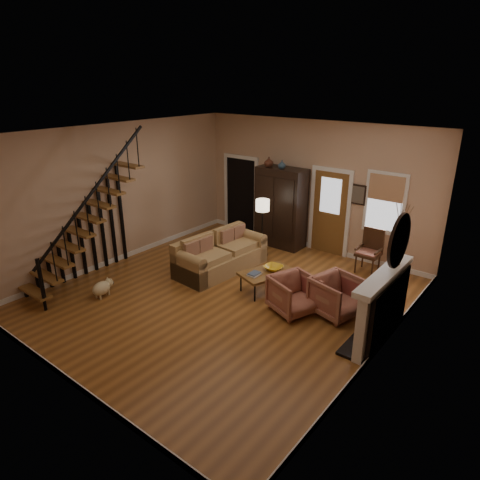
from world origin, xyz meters
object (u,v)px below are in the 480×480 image
Objects in this scene: sofa at (221,254)px; coffee_table at (267,281)px; side_chair at (369,252)px; floor_lamp at (262,228)px; armchair_right at (337,296)px; armoire at (281,207)px; armchair_left at (294,294)px.

coffee_table is (1.43, -0.17, -0.20)m from sofa.
side_chair is (2.74, 2.02, 0.09)m from sofa.
floor_lamp is (-1.18, 1.46, 0.52)m from coffee_table.
side_chair reaches higher than armchair_right.
floor_lamp is at bearing -85.98° from armoire.
sofa is 2.66× the size of armchair_right.
coffee_table is at bearing -62.44° from armoire.
side_chair is at bearing 12.42° from armchair_left.
side_chair is (1.30, 2.19, 0.29)m from coffee_table.
armchair_left is at bearing -41.92° from floor_lamp.
armoire reaches higher than armchair_left.
armchair_left is 2.63m from side_chair.
side_chair reaches higher than sofa.
armchair_left is at bearing 135.84° from armchair_right.
sofa is 2.76× the size of armchair_left.
armoire is 0.94× the size of sofa.
floor_lamp reaches higher than sofa.
armchair_right is (0.69, 0.42, 0.01)m from armchair_left.
side_chair is (2.48, 0.73, -0.23)m from floor_lamp.
armoire reaches higher than sofa.
armoire is 2.59× the size of armchair_left.
armchair_right reaches higher than coffee_table.
armchair_right is 0.57× the size of floor_lamp.
armchair_left is 0.96× the size of armchair_right.
armchair_left is (2.34, -0.58, -0.05)m from sofa.
armchair_right is (3.03, -0.16, -0.03)m from sofa.
armoire is 2.32m from sofa.
coffee_table is 2.56m from side_chair.
armchair_left is 0.55× the size of floor_lamp.
sofa is at bearing -143.58° from side_chair.
armchair_left is 2.83m from floor_lamp.
floor_lamp is (0.25, 1.29, 0.32)m from sofa.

